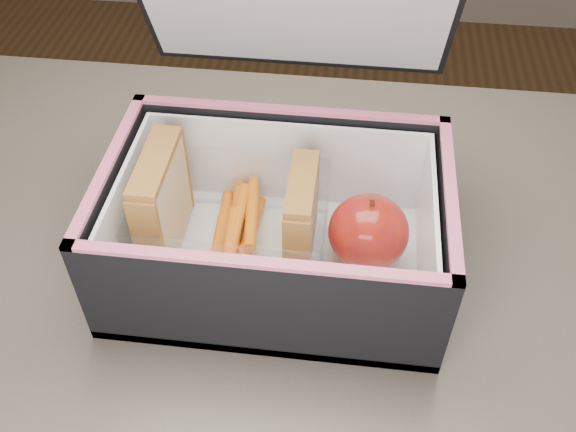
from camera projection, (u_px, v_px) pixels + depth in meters
The scene contains 8 objects.
kitchen_table at pixel (268, 357), 0.68m from camera, with size 1.20×0.80×0.75m.
lunch_bag at pixel (277, 216), 0.61m from camera, with size 0.32×0.30×0.30m.
plastic_tub at pixel (232, 223), 0.62m from camera, with size 0.18×0.13×0.07m, color white, non-canonical shape.
sandwich_left at pixel (162, 202), 0.61m from camera, with size 0.03×0.10×0.11m.
sandwich_right at pixel (301, 218), 0.61m from camera, with size 0.02×0.09×0.10m.
carrot_sticks at pixel (236, 233), 0.64m from camera, with size 0.05×0.16×0.03m.
paper_napkin at pixel (364, 256), 0.64m from camera, with size 0.07×0.08×0.01m, color white.
red_apple at pixel (368, 232), 0.61m from camera, with size 0.10×0.10×0.08m.
Camera 1 is at (0.07, -0.37, 1.25)m, focal length 40.00 mm.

